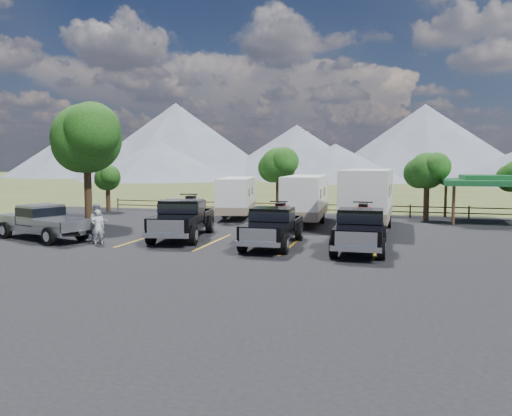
% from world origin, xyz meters
% --- Properties ---
extents(ground, '(320.00, 320.00, 0.00)m').
position_xyz_m(ground, '(0.00, 0.00, 0.00)').
color(ground, '#475624').
rests_on(ground, ground).
extents(asphalt_lot, '(44.00, 34.00, 0.04)m').
position_xyz_m(asphalt_lot, '(0.00, 3.00, 0.02)').
color(asphalt_lot, black).
rests_on(asphalt_lot, ground).
extents(stall_lines, '(12.12, 5.50, 0.01)m').
position_xyz_m(stall_lines, '(0.00, 4.00, 0.04)').
color(stall_lines, gold).
rests_on(stall_lines, asphalt_lot).
extents(tree_big_nw, '(5.54, 5.18, 7.84)m').
position_xyz_m(tree_big_nw, '(-12.55, 9.03, 5.60)').
color(tree_big_nw, black).
rests_on(tree_big_nw, ground).
extents(tree_ne_a, '(3.11, 2.92, 4.76)m').
position_xyz_m(tree_ne_a, '(8.97, 17.01, 3.48)').
color(tree_ne_a, black).
rests_on(tree_ne_a, ground).
extents(tree_north, '(3.46, 3.24, 5.25)m').
position_xyz_m(tree_north, '(-2.03, 19.02, 3.83)').
color(tree_north, black).
rests_on(tree_north, ground).
extents(tree_nw_small, '(2.59, 2.43, 3.85)m').
position_xyz_m(tree_nw_small, '(-16.02, 17.01, 2.78)').
color(tree_nw_small, black).
rests_on(tree_nw_small, ground).
extents(rail_fence, '(36.12, 0.12, 1.00)m').
position_xyz_m(rail_fence, '(2.00, 18.50, 0.61)').
color(rail_fence, brown).
rests_on(rail_fence, ground).
extents(pavilion, '(6.20, 6.20, 3.22)m').
position_xyz_m(pavilion, '(13.00, 17.00, 2.79)').
color(pavilion, brown).
rests_on(pavilion, ground).
extents(mountain_range, '(209.00, 71.00, 20.00)m').
position_xyz_m(mountain_range, '(-7.63, 105.98, 7.87)').
color(mountain_range, slate).
rests_on(mountain_range, ground).
extents(rig_left, '(3.31, 7.12, 2.29)m').
position_xyz_m(rig_left, '(-4.06, 5.00, 1.14)').
color(rig_left, black).
rests_on(rig_left, asphalt_lot).
extents(rig_center, '(2.28, 6.27, 2.08)m').
position_xyz_m(rig_center, '(1.17, 3.83, 1.04)').
color(rig_center, black).
rests_on(rig_center, asphalt_lot).
extents(rig_right, '(2.27, 6.43, 2.15)m').
position_xyz_m(rig_right, '(5.32, 3.70, 1.07)').
color(rig_right, black).
rests_on(rig_right, asphalt_lot).
extents(trailer_left, '(3.38, 8.43, 2.92)m').
position_xyz_m(trailer_left, '(-4.23, 15.08, 1.57)').
color(trailer_left, white).
rests_on(trailer_left, asphalt_lot).
extents(trailer_center, '(2.69, 9.08, 3.15)m').
position_xyz_m(trailer_center, '(1.21, 12.86, 1.69)').
color(trailer_center, white).
rests_on(trailer_center, asphalt_lot).
extents(trailer_right, '(2.96, 10.34, 3.59)m').
position_xyz_m(trailer_right, '(5.26, 11.71, 1.92)').
color(trailer_right, white).
rests_on(trailer_right, asphalt_lot).
extents(pickup_silver, '(6.40, 3.81, 1.83)m').
position_xyz_m(pickup_silver, '(-10.88, 2.50, 0.99)').
color(pickup_silver, gray).
rests_on(pickup_silver, asphalt_lot).
extents(person_a, '(0.75, 0.69, 1.72)m').
position_xyz_m(person_a, '(-7.28, 1.98, 0.90)').
color(person_a, silver).
rests_on(person_a, asphalt_lot).
extents(person_b, '(1.19, 1.11, 1.94)m').
position_xyz_m(person_b, '(-7.74, 2.70, 1.01)').
color(person_b, slate).
rests_on(person_b, asphalt_lot).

